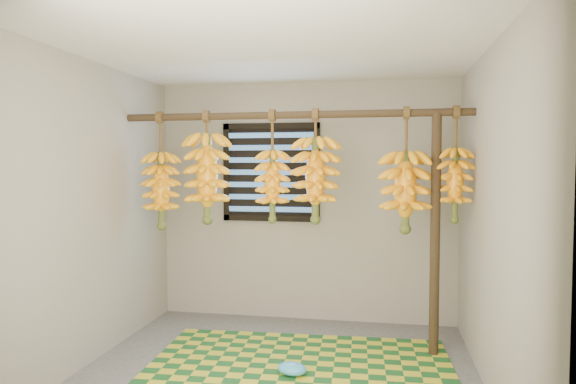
% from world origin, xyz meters
% --- Properties ---
extents(floor, '(3.00, 3.00, 0.01)m').
position_xyz_m(floor, '(0.00, 0.00, -0.01)').
color(floor, '#505050').
rests_on(floor, ground).
extents(ceiling, '(3.00, 3.00, 0.01)m').
position_xyz_m(ceiling, '(0.00, 0.00, 2.40)').
color(ceiling, silver).
rests_on(ceiling, wall_back).
extents(wall_back, '(3.00, 0.01, 2.40)m').
position_xyz_m(wall_back, '(0.00, 1.50, 1.20)').
color(wall_back, gray).
rests_on(wall_back, floor).
extents(wall_left, '(0.01, 3.00, 2.40)m').
position_xyz_m(wall_left, '(-1.50, 0.00, 1.20)').
color(wall_left, gray).
rests_on(wall_left, floor).
extents(wall_right, '(0.01, 3.00, 2.40)m').
position_xyz_m(wall_right, '(1.50, 0.00, 1.20)').
color(wall_right, gray).
rests_on(wall_right, floor).
extents(window, '(1.00, 0.04, 1.00)m').
position_xyz_m(window, '(-0.35, 1.48, 1.50)').
color(window, black).
rests_on(window, wall_back).
extents(hanging_pole, '(3.00, 0.06, 0.06)m').
position_xyz_m(hanging_pole, '(0.00, 0.70, 2.00)').
color(hanging_pole, '#41311E').
rests_on(hanging_pole, wall_left).
extents(support_post, '(0.08, 0.08, 2.00)m').
position_xyz_m(support_post, '(1.20, 0.70, 1.00)').
color(support_post, '#41311E').
rests_on(support_post, floor).
extents(woven_mat, '(2.45, 2.00, 0.01)m').
position_xyz_m(woven_mat, '(0.16, 0.05, 0.01)').
color(woven_mat, '#185221').
rests_on(woven_mat, floor).
extents(plastic_bag, '(0.26, 0.22, 0.09)m').
position_xyz_m(plastic_bag, '(0.12, 0.06, 0.06)').
color(plastic_bag, '#3EA6E7').
rests_on(plastic_bag, woven_mat).
extents(banana_bunch_a, '(0.30, 0.30, 1.05)m').
position_xyz_m(banana_bunch_a, '(-1.19, 0.70, 1.35)').
color(banana_bunch_a, brown).
rests_on(banana_bunch_a, hanging_pole).
extents(banana_bunch_b, '(0.37, 0.37, 0.98)m').
position_xyz_m(banana_bunch_b, '(-0.76, 0.70, 1.46)').
color(banana_bunch_b, brown).
rests_on(banana_bunch_b, hanging_pole).
extents(banana_bunch_c, '(0.28, 0.28, 0.97)m').
position_xyz_m(banana_bunch_c, '(-0.16, 0.70, 1.40)').
color(banana_bunch_c, brown).
rests_on(banana_bunch_c, hanging_pole).
extents(banana_bunch_d, '(0.37, 0.37, 0.96)m').
position_xyz_m(banana_bunch_d, '(0.21, 0.70, 1.45)').
color(banana_bunch_d, brown).
rests_on(banana_bunch_d, hanging_pole).
extents(banana_bunch_e, '(0.38, 0.38, 1.02)m').
position_xyz_m(banana_bunch_e, '(0.96, 0.70, 1.36)').
color(banana_bunch_e, brown).
rests_on(banana_bunch_e, hanging_pole).
extents(banana_bunch_f, '(0.28, 0.28, 0.94)m').
position_xyz_m(banana_bunch_f, '(1.35, 0.70, 1.42)').
color(banana_bunch_f, brown).
rests_on(banana_bunch_f, hanging_pole).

